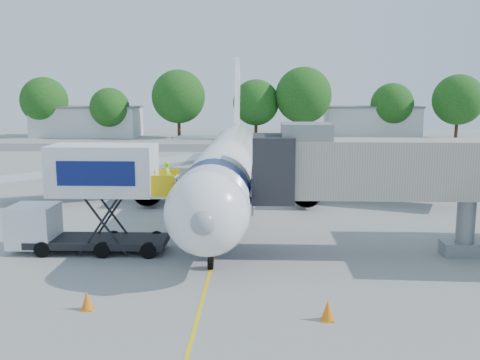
{
  "coord_description": "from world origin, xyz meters",
  "views": [
    {
      "loc": [
        2.21,
        -33.17,
        8.24
      ],
      "look_at": [
        1.15,
        -3.65,
        3.2
      ],
      "focal_mm": 40.0,
      "sensor_mm": 36.0,
      "label": 1
    }
  ],
  "objects_px": {
    "aircraft": "(228,165)",
    "catering_hiloader": "(91,199)",
    "ground_tug": "(107,324)",
    "jet_bridge": "(377,169)"
  },
  "relations": [
    {
      "from": "aircraft",
      "to": "catering_hiloader",
      "type": "height_order",
      "value": "aircraft"
    },
    {
      "from": "catering_hiloader",
      "to": "ground_tug",
      "type": "xyz_separation_m",
      "value": [
        3.6,
        -10.1,
        -2.0
      ]
    },
    {
      "from": "jet_bridge",
      "to": "ground_tug",
      "type": "distance_m",
      "value": 15.12
    },
    {
      "from": "aircraft",
      "to": "jet_bridge",
      "type": "relative_size",
      "value": 2.71
    },
    {
      "from": "catering_hiloader",
      "to": "ground_tug",
      "type": "relative_size",
      "value": 2.11
    },
    {
      "from": "aircraft",
      "to": "catering_hiloader",
      "type": "relative_size",
      "value": 4.44
    },
    {
      "from": "jet_bridge",
      "to": "catering_hiloader",
      "type": "xyz_separation_m",
      "value": [
        -14.27,
        -0.0,
        -1.59
      ]
    },
    {
      "from": "aircraft",
      "to": "ground_tug",
      "type": "height_order",
      "value": "aircraft"
    },
    {
      "from": "jet_bridge",
      "to": "ground_tug",
      "type": "xyz_separation_m",
      "value": [
        -10.67,
        -10.1,
        -3.59
      ]
    },
    {
      "from": "aircraft",
      "to": "jet_bridge",
      "type": "xyz_separation_m",
      "value": [
        7.99,
        -11.12,
        1.39
      ]
    }
  ]
}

